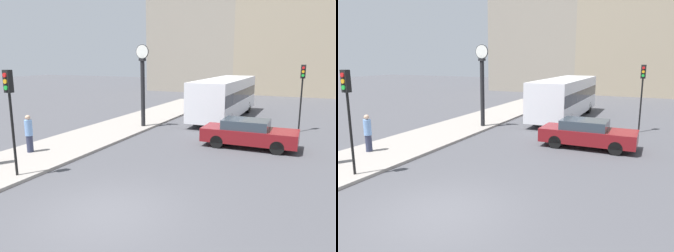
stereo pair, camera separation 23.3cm
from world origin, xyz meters
TOP-DOWN VIEW (x-y plane):
  - ground_plane at (0.00, 0.00)m, footprint 120.00×120.00m
  - sidewalk_corner at (-5.77, 11.15)m, footprint 3.70×26.29m
  - building_row at (-0.12, 34.23)m, footprint 31.00×5.00m
  - sedan_car at (2.23, 8.52)m, footprint 4.42×1.72m
  - bus_distant at (-0.82, 15.75)m, footprint 2.49×9.62m
  - traffic_light_near at (-4.46, 0.93)m, footprint 0.26×0.24m
  - traffic_light_far at (4.27, 13.14)m, footprint 0.26×0.24m
  - street_clock at (-4.51, 10.44)m, footprint 0.83×0.32m
  - pedestrian_blue_stripe at (-6.34, 3.32)m, footprint 0.32×0.32m

SIDE VIEW (x-z plane):
  - ground_plane at x=0.00m, z-range 0.00..0.00m
  - sidewalk_corner at x=-5.77m, z-range 0.00..0.12m
  - sedan_car at x=2.23m, z-range 0.02..1.36m
  - pedestrian_blue_stripe at x=-6.34m, z-range 0.13..1.79m
  - bus_distant at x=-0.82m, z-range 0.20..3.00m
  - street_clock at x=-4.51m, z-range 0.21..5.09m
  - traffic_light_far at x=4.27m, z-range 0.83..4.67m
  - traffic_light_near at x=-4.46m, z-range 0.92..4.61m
  - building_row at x=-0.12m, z-range -0.71..18.90m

